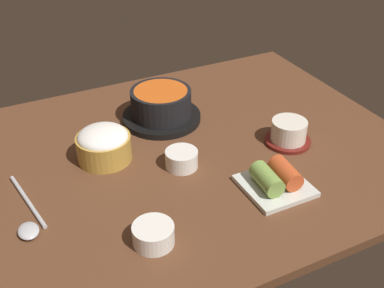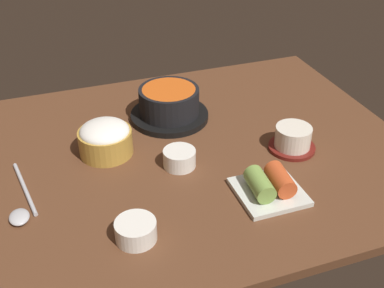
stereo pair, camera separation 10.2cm
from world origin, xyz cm
name	(u,v)px [view 1 (the left image)]	position (x,y,z in cm)	size (l,w,h in cm)	color
dining_table	(180,157)	(0.00, 0.00, 1.00)	(100.00, 76.00, 2.00)	#56331E
stone_pot	(161,106)	(2.24, 14.82, 5.73)	(18.62, 18.62, 7.81)	black
rice_bowl	(104,144)	(-14.91, 5.21, 5.75)	(11.41, 11.41, 7.42)	#B78C38
tea_cup_with_saucer	(289,132)	(23.33, -6.76, 4.62)	(10.15, 10.15, 5.43)	maroon
banchan_cup_center	(182,158)	(-1.63, -4.50, 3.98)	(6.74, 6.74, 3.69)	white
kimchi_plate	(276,180)	(11.52, -19.03, 3.92)	(12.29, 12.29, 4.82)	silver
side_bowl_near	(153,234)	(-15.27, -22.24, 3.93)	(7.14, 7.14, 3.61)	white
spoon	(28,220)	(-33.27, -7.76, 2.61)	(5.01, 19.70, 1.35)	#B7B7BC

